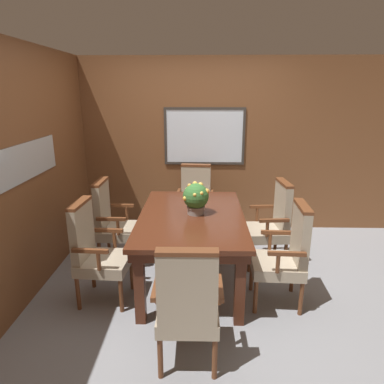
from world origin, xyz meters
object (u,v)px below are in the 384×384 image
Objects in this scene: chair_right_far at (272,222)px; chair_left_near at (95,250)px; chair_right_near at (286,253)px; chair_left_far at (113,220)px; dining_table at (192,223)px; chair_head_far at (195,200)px; chair_head_near at (188,304)px; potted_plant at (195,198)px.

chair_right_far is 1.00× the size of chair_left_near.
chair_right_near is 2.01m from chair_left_far.
chair_head_far is at bearing 89.16° from dining_table.
chair_head_near is (-0.02, -2.44, 0.00)m from chair_head_far.
chair_right_far is 1.86m from chair_left_far.
dining_table is 1.66× the size of chair_left_far.
chair_right_near and chair_head_near have the same top height.
chair_left_near reaches higher than dining_table.
chair_right_near is 1.00× the size of chair_left_far.
chair_left_near is at bearing -42.91° from chair_head_near.
chair_left_far is at bearing 157.20° from dining_table.
chair_right_near is 1.00× the size of chair_right_far.
chair_left_far is 1.00× the size of chair_head_far.
dining_table is 1.00m from chair_left_near.
chair_right_far and chair_left_near have the same top height.
chair_head_near is at bearing -91.64° from potted_plant.
chair_head_near is at bearing -34.27° from chair_right_far.
chair_left_near is (-0.92, -0.38, -0.13)m from dining_table.
chair_left_far is 1.26m from chair_head_far.
chair_right_near is 1.82m from chair_left_near.
chair_right_far is 1.04m from potted_plant.
chair_right_far is 1.00× the size of chair_head_near.
chair_right_near is (0.90, -0.40, -0.13)m from dining_table.
chair_left_near is (-1.84, -0.78, 0.00)m from chair_right_far.
chair_left_far reaches higher than dining_table.
chair_left_near is (0.02, -0.78, 0.00)m from chair_left_far.
chair_left_far is 1.00× the size of chair_head_near.
chair_right_near is at bearing -56.27° from chair_head_far.
chair_right_far is at bearing -89.87° from chair_left_far.
chair_head_far is 2.44m from chair_head_near.
chair_left_far is 1.88m from chair_head_near.
chair_head_far and chair_head_near have the same top height.
chair_left_near is at bearing -157.32° from dining_table.
potted_plant is (0.02, -1.19, 0.41)m from chair_head_far.
potted_plant reaches higher than chair_left_near.
chair_right_far is (0.92, 0.40, -0.13)m from dining_table.
chair_right_near is at bearing -113.32° from chair_left_far.
chair_head_near reaches higher than dining_table.
dining_table is at bearing -63.73° from chair_left_near.
potted_plant reaches higher than chair_head_far.
chair_left_near is (-0.93, -1.60, 0.00)m from chair_head_far.
chair_right_far is at bearing 23.19° from dining_table.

